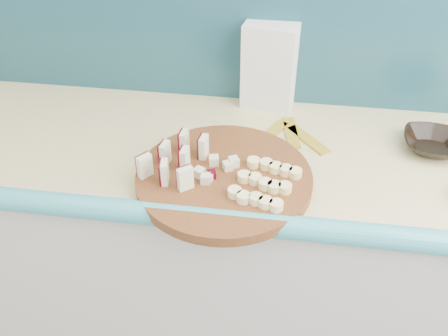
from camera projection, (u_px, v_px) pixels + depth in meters
name	position (u px, v px, depth m)	size (l,w,h in m)	color
kitchen_counter	(190.00, 250.00, 1.72)	(2.20, 0.63, 0.91)	beige
backsplash	(199.00, 21.00, 1.51)	(2.20, 0.02, 0.50)	teal
cutting_board	(224.00, 178.00, 1.29)	(0.46, 0.46, 0.03)	#4E2010
apple_wedges	(176.00, 159.00, 1.28)	(0.16, 0.20, 0.06)	beige
apple_chunks	(214.00, 168.00, 1.29)	(0.07, 0.07, 0.02)	beige
banana_slices	(265.00, 183.00, 1.24)	(0.18, 0.20, 0.02)	#FBEA99
brown_bowl	(433.00, 144.00, 1.40)	(0.17, 0.17, 0.04)	black
flour_bag	(270.00, 65.00, 1.53)	(0.16, 0.11, 0.27)	white
banana_peel	(290.00, 136.00, 1.47)	(0.23, 0.19, 0.01)	gold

